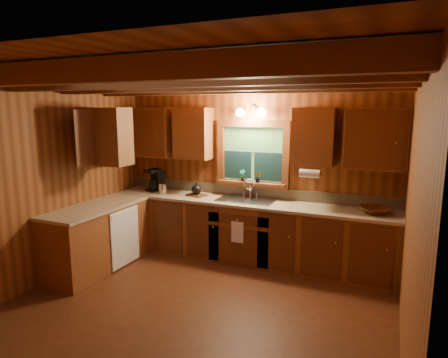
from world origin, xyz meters
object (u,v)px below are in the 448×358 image
sink (246,203)px  wicker_basket (375,210)px  cutting_board (197,195)px  coffee_maker (155,180)px

sink → wicker_basket: 1.75m
cutting_board → wicker_basket: 2.55m
sink → coffee_maker: bearing=177.0°
wicker_basket → coffee_maker: bearing=178.2°
sink → wicker_basket: bearing=-0.7°
sink → coffee_maker: (-1.61, 0.09, 0.22)m
coffee_maker → cutting_board: 0.83m
coffee_maker → wicker_basket: bearing=19.9°
wicker_basket → cutting_board: bearing=179.9°
coffee_maker → cutting_board: size_ratio=1.26×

